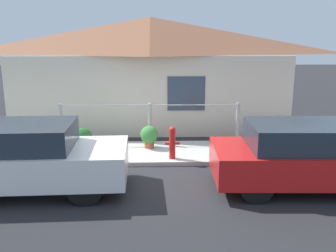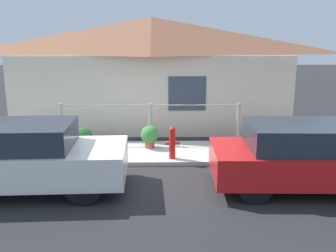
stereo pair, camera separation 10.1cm
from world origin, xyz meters
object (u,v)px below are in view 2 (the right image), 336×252
Objects in this scene: car_right at (305,156)px; fire_hydrant at (172,142)px; car_left at (24,157)px; potted_plant_near_hydrant at (150,136)px; potted_plant_by_fence at (83,138)px.

car_right is 3.03m from fire_hydrant.
car_left reaches higher than potted_plant_near_hydrant.
potted_plant_near_hydrant is (-0.57, 0.89, -0.08)m from fire_hydrant.
car_right is at bearing -31.85° from fire_hydrant.
potted_plant_near_hydrant is (2.35, 2.50, -0.26)m from car_left.
fire_hydrant is at bearing 149.96° from car_right.
fire_hydrant is at bearing -57.50° from potted_plant_near_hydrant.
car_left is at bearing -133.29° from potted_plant_near_hydrant.
potted_plant_near_hydrant is at bearing 143.39° from car_right.
car_left reaches higher than fire_hydrant.
potted_plant_by_fence is (-1.71, -0.13, -0.02)m from potted_plant_near_hydrant.
fire_hydrant is 1.35× the size of potted_plant_by_fence.
car_right is 5.41m from potted_plant_by_fence.
car_left is 3.44m from potted_plant_near_hydrant.
fire_hydrant is 1.34× the size of potted_plant_near_hydrant.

